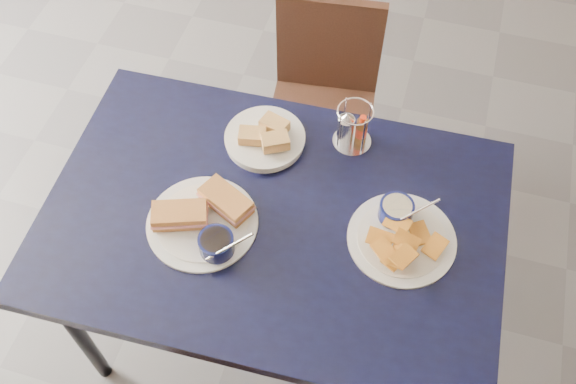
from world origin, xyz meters
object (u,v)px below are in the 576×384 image
(sandwich_plate, at_px, (205,220))
(condiment_caddy, at_px, (352,128))
(chair_far, at_px, (326,91))
(bread_basket, at_px, (266,138))
(dining_table, at_px, (273,229))
(plantain_plate, at_px, (400,231))

(sandwich_plate, bearing_deg, condiment_caddy, 51.50)
(chair_far, xyz_separation_m, sandwich_plate, (-0.13, -0.82, 0.32))
(bread_basket, relative_size, condiment_caddy, 1.65)
(dining_table, distance_m, bread_basket, 0.26)
(dining_table, bearing_deg, condiment_caddy, 65.40)
(plantain_plate, distance_m, condiment_caddy, 0.33)
(dining_table, relative_size, chair_far, 1.56)
(dining_table, distance_m, sandwich_plate, 0.20)
(chair_far, bearing_deg, bread_basket, -97.05)
(plantain_plate, bearing_deg, condiment_caddy, 125.75)
(condiment_caddy, bearing_deg, chair_far, 110.68)
(condiment_caddy, bearing_deg, sandwich_plate, -128.50)
(dining_table, height_order, condiment_caddy, condiment_caddy)
(chair_far, bearing_deg, dining_table, -87.86)
(dining_table, relative_size, bread_basket, 5.49)
(chair_far, distance_m, plantain_plate, 0.85)
(plantain_plate, bearing_deg, chair_far, 116.83)
(sandwich_plate, xyz_separation_m, condiment_caddy, (0.30, 0.38, 0.03))
(chair_far, xyz_separation_m, plantain_plate, (0.36, -0.71, 0.32))
(chair_far, height_order, bread_basket, bread_basket)
(bread_basket, xyz_separation_m, condiment_caddy, (0.23, 0.07, 0.04))
(plantain_plate, height_order, bread_basket, plantain_plate)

